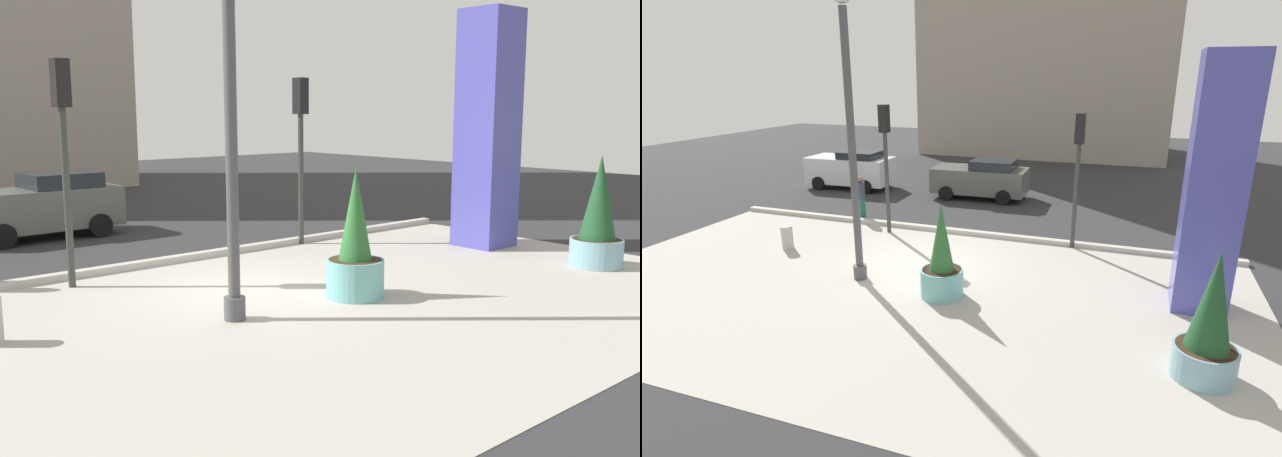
{
  "view_description": "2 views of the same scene",
  "coord_description": "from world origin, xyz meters",
  "views": [
    {
      "loc": [
        -7.57,
        -11.0,
        3.46
      ],
      "look_at": [
        1.47,
        -0.58,
        1.14
      ],
      "focal_mm": 39.83,
      "sensor_mm": 36.0,
      "label": 1
    },
    {
      "loc": [
        5.6,
        -12.28,
        5.4
      ],
      "look_at": [
        1.35,
        -0.34,
        1.37
      ],
      "focal_mm": 27.62,
      "sensor_mm": 36.0,
      "label": 2
    }
  ],
  "objects": [
    {
      "name": "pedestrian_crossing",
      "position": [
        -4.18,
        3.62,
        0.92
      ],
      "size": [
        0.48,
        0.48,
        1.66
      ],
      "color": "#236656",
      "rests_on": "ground_plane"
    },
    {
      "name": "ground_plane",
      "position": [
        0.0,
        4.0,
        0.0
      ],
      "size": [
        60.0,
        60.0,
        0.0
      ],
      "primitive_type": "plane",
      "color": "#2D2D30"
    },
    {
      "name": "car_curb_east",
      "position": [
        -0.8,
        8.31,
        0.88
      ],
      "size": [
        4.21,
        2.14,
        1.75
      ],
      "color": "#565B56",
      "rests_on": "ground_plane"
    },
    {
      "name": "art_pillar_blue",
      "position": [
        7.32,
        -0.24,
        2.94
      ],
      "size": [
        1.2,
        1.2,
        5.88
      ],
      "primitive_type": "cube",
      "color": "#4C4CAD",
      "rests_on": "ground_plane"
    },
    {
      "name": "potted_plant_mid_plaza",
      "position": [
        7.15,
        -3.37,
        1.02
      ],
      "size": [
        1.14,
        1.14,
        2.48
      ],
      "color": "#7AA8B7",
      "rests_on": "ground_plane"
    },
    {
      "name": "car_curb_west",
      "position": [
        -7.36,
        8.15,
        0.94
      ],
      "size": [
        4.11,
        2.12,
        1.83
      ],
      "color": "silver",
      "rests_on": "ground_plane"
    },
    {
      "name": "traffic_light_far_side",
      "position": [
        -2.37,
        2.44,
        2.96
      ],
      "size": [
        0.28,
        0.42,
        4.39
      ],
      "color": "#333833",
      "rests_on": "ground_plane"
    },
    {
      "name": "lamp_post",
      "position": [
        -1.19,
        -1.49,
        3.52
      ],
      "size": [
        0.44,
        0.44,
        7.2
      ],
      "color": "#4C4C51",
      "rests_on": "ground_plane"
    },
    {
      "name": "plaza_pavement",
      "position": [
        0.0,
        -2.0,
        0.0
      ],
      "size": [
        18.0,
        10.0,
        0.02
      ],
      "primitive_type": "cube",
      "color": "#ADA89E",
      "rests_on": "ground_plane"
    },
    {
      "name": "concrete_bollard",
      "position": [
        -4.64,
        -0.16,
        0.38
      ],
      "size": [
        0.36,
        0.36,
        0.75
      ],
      "primitive_type": "cylinder",
      "color": "#B2ADA3",
      "rests_on": "ground_plane"
    },
    {
      "name": "potted_plant_near_right",
      "position": [
        1.31,
        -1.75,
        0.89
      ],
      "size": [
        1.08,
        1.08,
        2.43
      ],
      "color": "#6BB2B2",
      "rests_on": "ground_plane"
    },
    {
      "name": "traffic_light_corner",
      "position": [
        3.93,
        3.01,
        2.89
      ],
      "size": [
        0.28,
        0.42,
        4.24
      ],
      "color": "#333833",
      "rests_on": "ground_plane"
    },
    {
      "name": "curb_strip",
      "position": [
        0.0,
        3.12,
        0.08
      ],
      "size": [
        18.0,
        0.24,
        0.16
      ],
      "primitive_type": "cube",
      "color": "#B7B2A8",
      "rests_on": "ground_plane"
    }
  ]
}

